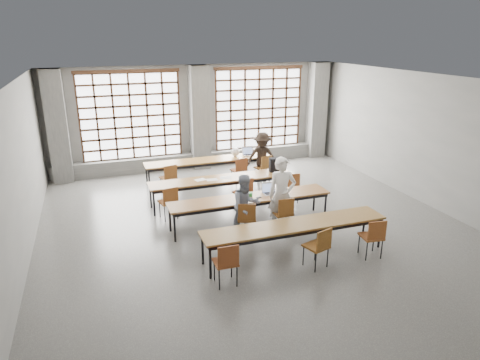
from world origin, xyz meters
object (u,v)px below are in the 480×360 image
(desk_row_d, at_px, (295,227))
(laptop_front, at_px, (270,191))
(chair_mid_left, at_px, (169,200))
(backpack, at_px, (275,165))
(laptop_back, at_px, (248,153))
(student_back, at_px, (262,157))
(chair_back_mid, at_px, (240,168))
(chair_near_right, at_px, (373,234))
(phone, at_px, (259,197))
(chair_near_left, at_px, (227,260))
(red_pouch, at_px, (225,260))
(chair_mid_right, at_px, (291,185))
(mouse, at_px, (286,192))
(chair_back_right, at_px, (264,166))
(green_box, at_px, (247,194))
(desk_row_c, at_px, (250,200))
(desk_row_b, at_px, (222,180))
(chair_back_left, at_px, (169,176))
(chair_front_left, at_px, (247,216))
(plastic_bag, at_px, (235,152))
(chair_near_mid, at_px, (319,244))
(student_male, at_px, (282,195))
(desk_row_a, at_px, (209,161))
(chair_mid_centre, at_px, (244,190))
(student_female, at_px, (246,206))
(chair_front_right, at_px, (284,211))

(desk_row_d, bearing_deg, laptop_front, 83.50)
(chair_mid_left, xyz_separation_m, backpack, (3.18, 0.68, 0.39))
(laptop_back, bearing_deg, student_back, -68.14)
(desk_row_d, distance_m, chair_back_mid, 4.63)
(chair_near_right, relative_size, phone, 6.77)
(chair_near_left, height_order, laptop_front, laptop_front)
(student_back, bearing_deg, red_pouch, -109.73)
(chair_mid_right, height_order, mouse, chair_mid_right)
(chair_near_left, bearing_deg, laptop_back, 66.12)
(chair_back_right, height_order, green_box, chair_back_right)
(desk_row_c, distance_m, chair_mid_right, 1.86)
(backpack, bearing_deg, chair_near_right, -76.15)
(laptop_front, relative_size, green_box, 1.45)
(desk_row_b, distance_m, chair_back_left, 1.77)
(chair_front_left, bearing_deg, chair_back_mid, 73.07)
(desk_row_d, distance_m, plastic_bag, 5.32)
(chair_near_mid, bearing_deg, chair_back_left, 110.99)
(student_back, relative_size, plastic_bag, 5.51)
(chair_near_right, height_order, student_male, student_male)
(desk_row_c, distance_m, laptop_back, 3.83)
(desk_row_a, relative_size, chair_mid_right, 4.55)
(laptop_front, height_order, red_pouch, laptop_front)
(desk_row_a, xyz_separation_m, laptop_front, (0.62, -3.39, 0.13))
(chair_mid_right, distance_m, green_box, 1.87)
(chair_mid_right, relative_size, student_male, 0.49)
(chair_back_mid, height_order, chair_back_right, same)
(laptop_front, distance_m, plastic_bag, 3.45)
(chair_near_mid, bearing_deg, chair_front_left, 116.87)
(desk_row_c, distance_m, red_pouch, 2.67)
(student_male, bearing_deg, desk_row_c, 151.91)
(chair_back_left, distance_m, chair_mid_centre, 2.51)
(chair_back_mid, height_order, laptop_back, laptop_back)
(desk_row_c, relative_size, chair_near_mid, 4.55)
(chair_mid_centre, distance_m, chair_near_mid, 3.38)
(chair_front_left, distance_m, student_male, 1.00)
(student_female, height_order, red_pouch, student_female)
(desk_row_d, distance_m, green_box, 1.87)
(desk_row_b, relative_size, desk_row_d, 1.00)
(desk_row_d, xyz_separation_m, chair_back_mid, (0.40, 4.62, -0.13))
(chair_back_left, xyz_separation_m, backpack, (2.83, -1.21, 0.39))
(desk_row_d, height_order, chair_near_mid, chair_near_mid)
(chair_back_left, distance_m, chair_front_right, 4.06)
(chair_back_left, distance_m, student_female, 3.57)
(desk_row_d, relative_size, student_back, 2.54)
(chair_back_right, distance_m, chair_near_mid, 5.34)
(chair_near_mid, height_order, student_female, student_female)
(chair_near_left, bearing_deg, student_female, 60.46)
(desk_row_b, height_order, chair_back_right, chair_back_right)
(desk_row_a, relative_size, chair_front_left, 4.55)
(chair_mid_centre, xyz_separation_m, chair_near_left, (-1.57, -3.36, 0.00))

